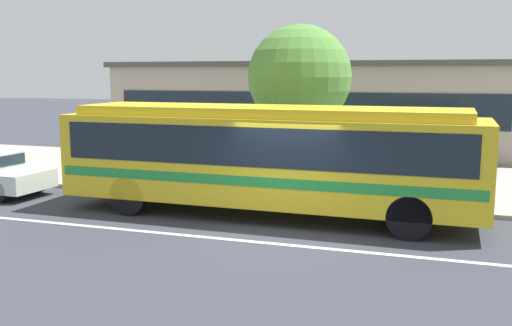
{
  "coord_description": "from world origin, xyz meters",
  "views": [
    {
      "loc": [
        3.45,
        -12.35,
        3.62
      ],
      "look_at": [
        -1.25,
        1.91,
        1.3
      ],
      "focal_mm": 40.58,
      "sensor_mm": 36.0,
      "label": 1
    }
  ],
  "objects": [
    {
      "name": "pedestrian_waiting_near_sign",
      "position": [
        3.31,
        4.89,
        1.1
      ],
      "size": [
        0.4,
        0.4,
        1.68
      ],
      "color": "slate",
      "rests_on": "sidewalk_slab"
    },
    {
      "name": "lane_stripe_center",
      "position": [
        0.0,
        -0.8,
        0.0
      ],
      "size": [
        56.0,
        0.16,
        0.01
      ],
      "primitive_type": "cube",
      "color": "silver",
      "rests_on": "ground_plane"
    },
    {
      "name": "sidewalk_slab",
      "position": [
        0.0,
        6.94,
        0.06
      ],
      "size": [
        60.0,
        8.0,
        0.12
      ],
      "primitive_type": "cube",
      "color": "#9E958F",
      "rests_on": "ground_plane"
    },
    {
      "name": "station_building",
      "position": [
        -2.51,
        14.53,
        2.09
      ],
      "size": [
        18.52,
        6.61,
        4.16
      ],
      "color": "#A29887",
      "rests_on": "ground_plane"
    },
    {
      "name": "transit_bus",
      "position": [
        -0.81,
        1.59,
        1.63
      ],
      "size": [
        10.69,
        2.67,
        2.8
      ],
      "color": "gold",
      "rests_on": "ground_plane"
    },
    {
      "name": "bus_stop_sign",
      "position": [
        2.79,
        3.49,
        1.65
      ],
      "size": [
        0.08,
        0.44,
        2.38
      ],
      "color": "gray",
      "rests_on": "sidewalk_slab"
    },
    {
      "name": "ground_plane",
      "position": [
        0.0,
        0.0,
        0.0
      ],
      "size": [
        120.0,
        120.0,
        0.0
      ],
      "primitive_type": "plane",
      "color": "#353740"
    },
    {
      "name": "street_tree_near_stop",
      "position": [
        -1.12,
        6.04,
        3.5
      ],
      "size": [
        3.37,
        3.37,
        5.08
      ],
      "color": "brown",
      "rests_on": "sidewalk_slab"
    }
  ]
}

